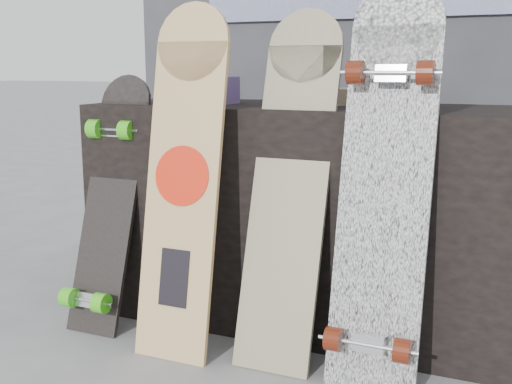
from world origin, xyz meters
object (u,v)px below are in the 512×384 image
at_px(vendor_table, 312,214).
at_px(longboard_celtic, 291,175).
at_px(longboard_geisha, 184,171).
at_px(longboard_cascadia, 385,178).
at_px(skateboard_dark, 109,198).

distance_m(vendor_table, longboard_celtic, 0.37).
bearing_deg(longboard_geisha, longboard_cascadia, 4.95).
bearing_deg(longboard_cascadia, longboard_celtic, 169.60).
bearing_deg(skateboard_dark, longboard_geisha, -13.66).
height_order(longboard_celtic, longboard_cascadia, longboard_cascadia).
height_order(vendor_table, longboard_geisha, longboard_geisha).
height_order(longboard_geisha, longboard_cascadia, longboard_cascadia).
xyz_separation_m(vendor_table, longboard_cascadia, (0.35, -0.36, 0.22)).
bearing_deg(longboard_geisha, skateboard_dark, 166.34).
distance_m(longboard_geisha, longboard_cascadia, 0.65).
xyz_separation_m(longboard_cascadia, skateboard_dark, (-1.01, 0.03, -0.15)).
xyz_separation_m(longboard_geisha, longboard_cascadia, (0.64, 0.06, 0.01)).
bearing_deg(longboard_cascadia, vendor_table, 133.58).
distance_m(longboard_geisha, longboard_celtic, 0.35).
relative_size(longboard_celtic, skateboard_dark, 1.24).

